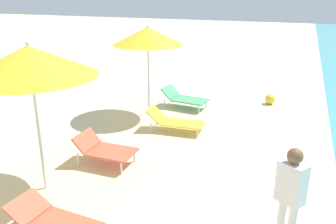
% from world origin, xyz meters
% --- Properties ---
extents(umbrella_second, '(2.20, 2.20, 2.67)m').
position_xyz_m(umbrella_second, '(-0.81, 4.15, 2.35)').
color(umbrella_second, silver).
rests_on(umbrella_second, ground).
extents(lounger_second_shoreside, '(1.21, 0.68, 0.62)m').
position_xyz_m(lounger_second_shoreside, '(-0.28, 5.37, 0.34)').
color(lounger_second_shoreside, '#D8593F').
rests_on(lounger_second_shoreside, ground).
extents(lounger_second_inland, '(1.42, 0.69, 0.54)m').
position_xyz_m(lounger_second_inland, '(0.25, 3.05, 0.31)').
color(lounger_second_inland, '#D8593F').
rests_on(lounger_second_inland, ground).
extents(umbrella_farthest, '(1.93, 1.93, 2.55)m').
position_xyz_m(umbrella_farthest, '(-0.65, 8.51, 2.25)').
color(umbrella_farthest, silver).
rests_on(umbrella_farthest, ground).
extents(lounger_farthest_shoreside, '(1.43, 0.83, 0.61)m').
position_xyz_m(lounger_farthest_shoreside, '(0.11, 9.44, 0.32)').
color(lounger_farthest_shoreside, '#4CA572').
rests_on(lounger_farthest_shoreside, ground).
extents(lounger_farthest_inland, '(1.47, 0.64, 0.57)m').
position_xyz_m(lounger_farthest_inland, '(0.47, 7.58, 0.28)').
color(lounger_farthest_inland, yellow).
rests_on(lounger_farthest_inland, ground).
extents(person_walking_mid, '(0.42, 0.38, 1.55)m').
position_xyz_m(person_walking_mid, '(3.38, 4.02, 0.93)').
color(person_walking_mid, silver).
rests_on(person_walking_mid, ground).
extents(beach_ball, '(0.32, 0.32, 0.32)m').
position_xyz_m(beach_ball, '(2.54, 10.74, 0.16)').
color(beach_ball, yellow).
rests_on(beach_ball, ground).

